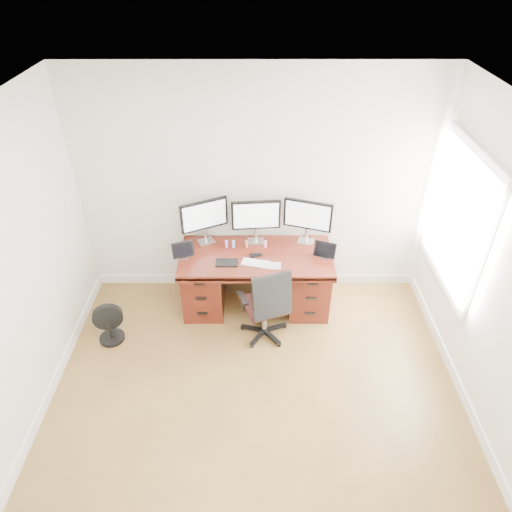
{
  "coord_description": "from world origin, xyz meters",
  "views": [
    {
      "loc": [
        -0.0,
        -2.33,
        3.7
      ],
      "look_at": [
        0.0,
        1.5,
        0.95
      ],
      "focal_mm": 32.0,
      "sensor_mm": 36.0,
      "label": 1
    }
  ],
  "objects_px": {
    "desk": "(256,278)",
    "office_chair": "(266,315)",
    "keyboard": "(256,263)",
    "floor_fan": "(109,324)",
    "monitor_center": "(256,217)"
  },
  "relations": [
    {
      "from": "desk",
      "to": "office_chair",
      "type": "xyz_separation_m",
      "value": [
        0.11,
        -0.54,
        -0.09
      ]
    },
    {
      "from": "keyboard",
      "to": "floor_fan",
      "type": "bearing_deg",
      "value": -152.5
    },
    {
      "from": "monitor_center",
      "to": "keyboard",
      "type": "distance_m",
      "value": 0.54
    },
    {
      "from": "desk",
      "to": "keyboard",
      "type": "height_order",
      "value": "keyboard"
    },
    {
      "from": "floor_fan",
      "to": "keyboard",
      "type": "xyz_separation_m",
      "value": [
        1.59,
        0.39,
        0.53
      ]
    },
    {
      "from": "office_chair",
      "to": "keyboard",
      "type": "height_order",
      "value": "office_chair"
    },
    {
      "from": "desk",
      "to": "monitor_center",
      "type": "xyz_separation_m",
      "value": [
        0.0,
        0.24,
        0.68
      ]
    },
    {
      "from": "monitor_center",
      "to": "keyboard",
      "type": "bearing_deg",
      "value": -95.17
    },
    {
      "from": "office_chair",
      "to": "monitor_center",
      "type": "bearing_deg",
      "value": 76.74
    },
    {
      "from": "desk",
      "to": "monitor_center",
      "type": "height_order",
      "value": "monitor_center"
    },
    {
      "from": "desk",
      "to": "office_chair",
      "type": "height_order",
      "value": "office_chair"
    },
    {
      "from": "office_chair",
      "to": "monitor_center",
      "type": "relative_size",
      "value": 1.73
    },
    {
      "from": "desk",
      "to": "floor_fan",
      "type": "height_order",
      "value": "desk"
    },
    {
      "from": "floor_fan",
      "to": "keyboard",
      "type": "bearing_deg",
      "value": -2.54
    },
    {
      "from": "desk",
      "to": "office_chair",
      "type": "bearing_deg",
      "value": -78.75
    }
  ]
}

